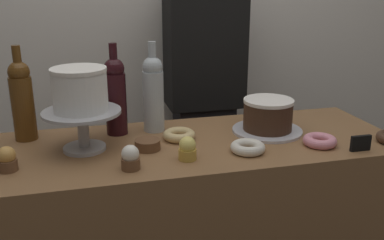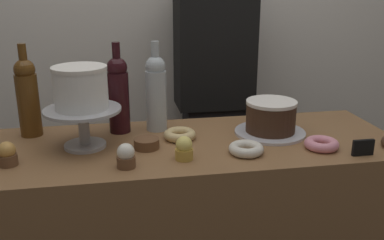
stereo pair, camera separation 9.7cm
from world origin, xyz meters
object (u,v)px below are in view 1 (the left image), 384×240
at_px(cupcake_caramel, 7,159).
at_px(white_layer_cake, 80,89).
at_px(donut_sugar, 248,147).
at_px(wine_bottle_amber, 22,99).
at_px(cupcake_lemon, 187,149).
at_px(chocolate_round_cake, 268,114).
at_px(cookie_stack, 148,145).
at_px(cupcake_vanilla, 130,158).
at_px(wine_bottle_clear, 153,92).
at_px(price_sign_chalkboard, 361,143).
at_px(donut_pink, 320,141).
at_px(cake_stand_pedestal, 83,123).
at_px(barista_figure, 204,107).
at_px(donut_glazed, 179,135).
at_px(wine_bottle_dark_red, 115,95).

bearing_deg(cupcake_caramel, white_layer_cake, 27.32).
bearing_deg(white_layer_cake, donut_sugar, -16.37).
distance_m(wine_bottle_amber, cupcake_lemon, 0.60).
xyz_separation_m(chocolate_round_cake, cookie_stack, (-0.45, -0.06, -0.05)).
relative_size(cupcake_lemon, cookie_stack, 0.88).
xyz_separation_m(wine_bottle_amber, cupcake_vanilla, (0.32, -0.34, -0.11)).
relative_size(wine_bottle_clear, price_sign_chalkboard, 4.65).
height_order(chocolate_round_cake, wine_bottle_amber, wine_bottle_amber).
relative_size(donut_pink, cookie_stack, 1.33).
bearing_deg(cupcake_vanilla, wine_bottle_clear, 69.24).
relative_size(cake_stand_pedestal, cookie_stack, 2.97).
distance_m(wine_bottle_clear, donut_pink, 0.60).
distance_m(cupcake_vanilla, cupcake_lemon, 0.18).
relative_size(cookie_stack, barista_figure, 0.05).
xyz_separation_m(donut_glazed, barista_figure, (0.25, 0.58, -0.08)).
xyz_separation_m(cake_stand_pedestal, barista_figure, (0.57, 0.60, -0.16)).
relative_size(wine_bottle_amber, cupcake_caramel, 4.38).
height_order(cupcake_vanilla, donut_glazed, cupcake_vanilla).
distance_m(wine_bottle_amber, donut_pink, 1.01).
xyz_separation_m(cookie_stack, barista_figure, (0.37, 0.65, -0.08)).
relative_size(wine_bottle_amber, donut_sugar, 2.91).
relative_size(white_layer_cake, barista_figure, 0.11).
height_order(wine_bottle_dark_red, cupcake_caramel, wine_bottle_dark_red).
relative_size(wine_bottle_amber, barista_figure, 0.20).
bearing_deg(chocolate_round_cake, barista_figure, 97.20).
height_order(cupcake_vanilla, donut_sugar, cupcake_vanilla).
height_order(wine_bottle_clear, price_sign_chalkboard, wine_bottle_clear).
xyz_separation_m(wine_bottle_dark_red, barista_figure, (0.46, 0.47, -0.21)).
height_order(wine_bottle_dark_red, wine_bottle_amber, same).
relative_size(wine_bottle_amber, price_sign_chalkboard, 4.65).
relative_size(cake_stand_pedestal, price_sign_chalkboard, 3.56).
bearing_deg(wine_bottle_clear, white_layer_cake, -151.78).
relative_size(wine_bottle_dark_red, donut_glazed, 2.91).
bearing_deg(white_layer_cake, price_sign_chalkboard, -14.75).
bearing_deg(wine_bottle_dark_red, donut_pink, -23.92).
distance_m(cake_stand_pedestal, wine_bottle_dark_red, 0.19).
distance_m(cookie_stack, barista_figure, 0.76).
bearing_deg(donut_pink, cookie_stack, 169.48).
bearing_deg(cupcake_vanilla, cookie_stack, 63.40).
distance_m(wine_bottle_clear, price_sign_chalkboard, 0.72).
bearing_deg(wine_bottle_dark_red, wine_bottle_clear, 0.01).
bearing_deg(donut_pink, wine_bottle_clear, 150.75).
relative_size(wine_bottle_clear, cookie_stack, 3.87).
xyz_separation_m(wine_bottle_amber, price_sign_chalkboard, (1.06, -0.38, -0.12)).
bearing_deg(price_sign_chalkboard, wine_bottle_amber, 160.24).
bearing_deg(wine_bottle_clear, price_sign_chalkboard, -30.60).
distance_m(white_layer_cake, cupcake_vanilla, 0.28).
xyz_separation_m(cake_stand_pedestal, wine_bottle_clear, (0.25, 0.14, 0.05)).
xyz_separation_m(wine_bottle_amber, cookie_stack, (0.39, -0.20, -0.13)).
bearing_deg(donut_sugar, wine_bottle_dark_red, 143.97).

